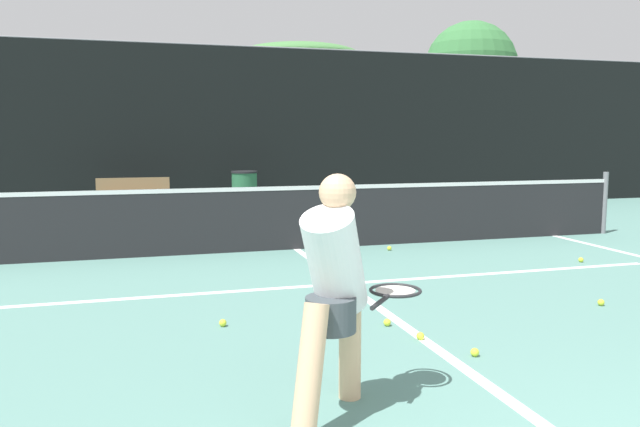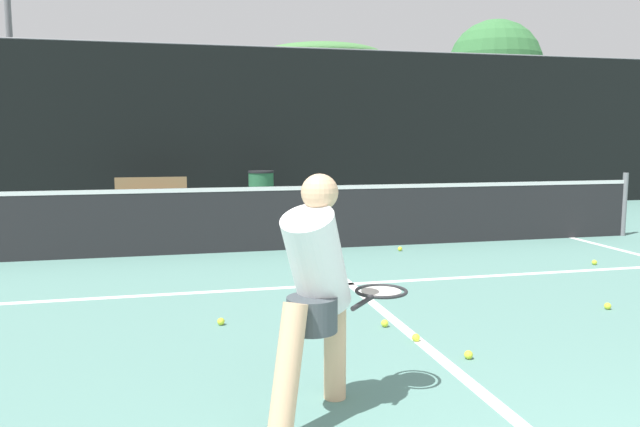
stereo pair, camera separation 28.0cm
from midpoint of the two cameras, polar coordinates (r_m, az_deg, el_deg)
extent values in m
cube|color=white|center=(7.18, 3.87, -6.44)|extent=(8.25, 0.10, 0.01)
cube|color=white|center=(6.19, 6.89, -8.70)|extent=(0.10, 6.77, 0.01)
cylinder|color=slate|center=(11.80, 26.66, 0.75)|extent=(0.09, 0.09, 1.07)
cube|color=#232326|center=(9.28, -0.33, -0.38)|extent=(11.00, 0.02, 0.95)
cube|color=white|center=(9.24, -0.33, 2.36)|extent=(11.00, 0.03, 0.06)
cube|color=black|center=(14.14, -5.00, 7.59)|extent=(24.00, 0.06, 3.63)
cylinder|color=slate|center=(14.27, -5.09, 14.97)|extent=(24.00, 0.04, 0.04)
cylinder|color=#DBAD84|center=(4.09, 3.38, -12.15)|extent=(0.14, 0.14, 0.67)
cylinder|color=#DBAD84|center=(3.54, -0.68, -14.40)|extent=(0.33, 0.35, 0.78)
cylinder|color=#3F474C|center=(3.72, 1.45, -9.20)|extent=(0.30, 0.30, 0.20)
cylinder|color=white|center=(3.69, 1.86, -4.40)|extent=(0.50, 0.51, 0.75)
sphere|color=#DBAD84|center=(3.67, 2.15, 1.94)|extent=(0.22, 0.22, 0.22)
cylinder|color=#262628|center=(3.79, 6.07, -8.12)|extent=(0.22, 0.25, 0.03)
torus|color=#262628|center=(4.07, 7.60, -7.07)|extent=(0.48, 0.48, 0.02)
cylinder|color=beige|center=(4.07, 7.60, -7.07)|extent=(0.37, 0.37, 0.01)
sphere|color=#D1E033|center=(9.28, 8.19, -3.22)|extent=(0.07, 0.07, 0.07)
sphere|color=#D1E033|center=(5.65, 7.38, -9.94)|extent=(0.07, 0.07, 0.07)
sphere|color=#D1E033|center=(5.71, -7.64, -9.77)|extent=(0.07, 0.07, 0.07)
sphere|color=#D1E033|center=(9.03, 24.62, -4.08)|extent=(0.07, 0.07, 0.07)
sphere|color=#D1E033|center=(6.82, 25.90, -7.63)|extent=(0.07, 0.07, 0.07)
sphere|color=#D1E033|center=(5.01, 15.02, -12.38)|extent=(0.07, 0.07, 0.07)
sphere|color=#D1E033|center=(5.31, 10.28, -11.11)|extent=(0.07, 0.07, 0.07)
cube|color=olive|center=(12.85, -14.57, 1.31)|extent=(1.41, 0.38, 0.04)
cube|color=olive|center=(13.01, -14.58, 2.31)|extent=(1.41, 0.06, 0.42)
cube|color=#333338|center=(12.90, -17.04, 0.27)|extent=(0.06, 0.32, 0.44)
cube|color=#333338|center=(12.87, -12.03, 0.41)|extent=(0.06, 0.32, 0.44)
cylinder|color=#28603D|center=(13.24, -4.80, 1.75)|extent=(0.53, 0.53, 0.92)
cylinder|color=black|center=(13.20, -4.82, 3.82)|extent=(0.55, 0.55, 0.04)
cube|color=silver|center=(17.97, -18.47, 2.71)|extent=(1.61, 4.18, 0.85)
cube|color=#1E2328|center=(17.72, -18.62, 4.95)|extent=(1.35, 2.51, 0.57)
cylinder|color=black|center=(19.26, -15.96, 2.70)|extent=(0.18, 0.60, 0.60)
cylinder|color=black|center=(16.60, -16.35, 2.02)|extent=(0.18, 0.60, 0.60)
cylinder|color=slate|center=(18.02, -26.14, 14.63)|extent=(0.16, 0.16, 8.53)
cylinder|color=brown|center=(24.01, 0.47, 8.21)|extent=(0.28, 0.28, 4.31)
ellipsoid|color=#477F42|center=(24.19, 0.48, 14.16)|extent=(4.74, 4.74, 0.90)
cylinder|color=brown|center=(22.54, 15.80, 6.22)|extent=(0.28, 0.28, 2.90)
sphere|color=#38753D|center=(22.66, 16.02, 12.71)|extent=(3.18, 3.18, 3.18)
cube|color=gray|center=(31.57, -9.77, 8.72)|extent=(36.00, 2.40, 5.28)
camera|label=1|loc=(0.14, -88.65, 0.17)|focal=35.00mm
camera|label=2|loc=(0.14, 91.35, -0.17)|focal=35.00mm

